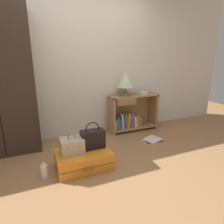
{
  "coord_description": "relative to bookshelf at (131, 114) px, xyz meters",
  "views": [
    {
      "loc": [
        -0.83,
        -1.93,
        1.43
      ],
      "look_at": [
        0.35,
        0.84,
        0.55
      ],
      "focal_mm": 31.08,
      "sensor_mm": 36.0,
      "label": 1
    }
  ],
  "objects": [
    {
      "name": "table_lamp",
      "position": [
        -0.14,
        0.0,
        0.66
      ],
      "size": [
        0.32,
        0.32,
        0.44
      ],
      "color": "olive",
      "rests_on": "bookshelf"
    },
    {
      "name": "bottle",
      "position": [
        -1.73,
        -1.0,
        -0.24
      ],
      "size": [
        0.08,
        0.08,
        0.19
      ],
      "color": "white",
      "rests_on": "ground_plane"
    },
    {
      "name": "bookshelf",
      "position": [
        0.0,
        0.0,
        0.0
      ],
      "size": [
        0.97,
        0.33,
        0.7
      ],
      "color": "#A37A51",
      "rests_on": "ground_plane"
    },
    {
      "name": "ground_plane",
      "position": [
        -0.94,
        -1.28,
        -0.33
      ],
      "size": [
        9.0,
        9.0,
        0.0
      ],
      "primitive_type": "plane",
      "color": "#9E7047"
    },
    {
      "name": "back_wall",
      "position": [
        -0.94,
        0.22,
        0.97
      ],
      "size": [
        6.4,
        0.1,
        2.6
      ],
      "primitive_type": "cube",
      "color": "silver",
      "rests_on": "ground_plane"
    },
    {
      "name": "bowl",
      "position": [
        0.25,
        -0.03,
        0.4
      ],
      "size": [
        0.15,
        0.15,
        0.05
      ],
      "primitive_type": "cylinder",
      "color": "silver",
      "rests_on": "bookshelf"
    },
    {
      "name": "train_case",
      "position": [
        -1.36,
        -0.93,
        -0.01
      ],
      "size": [
        0.29,
        0.25,
        0.26
      ],
      "color": "#B7A88E",
      "rests_on": "suitcase_large"
    },
    {
      "name": "open_book_on_floor",
      "position": [
        0.11,
        -0.59,
        -0.32
      ],
      "size": [
        0.35,
        0.32,
        0.02
      ],
      "color": "white",
      "rests_on": "ground_plane"
    },
    {
      "name": "handbag",
      "position": [
        -1.08,
        -0.92,
        0.03
      ],
      "size": [
        0.32,
        0.15,
        0.37
      ],
      "color": "black",
      "rests_on": "suitcase_large"
    },
    {
      "name": "suitcase_large",
      "position": [
        -1.23,
        -0.96,
        -0.22
      ],
      "size": [
        0.7,
        0.48,
        0.23
      ],
      "color": "orange",
      "rests_on": "ground_plane"
    }
  ]
}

